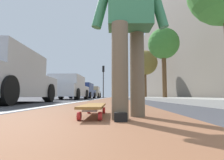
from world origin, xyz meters
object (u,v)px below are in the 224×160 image
skateboard (94,107)px  parked_car_far (83,91)px  parked_car_end (93,92)px  street_tree_far (145,63)px  traffic_light (103,76)px  parked_car_mid (68,88)px  street_tree_mid (164,44)px  parked_car_near (2,78)px  skater_person (129,16)px

skateboard → parked_car_far: parked_car_far is taller
parked_car_end → street_tree_far: bearing=-136.9°
parked_car_far → traffic_light: 6.69m
parked_car_mid → street_tree_mid: (-0.63, -5.90, 2.59)m
parked_car_end → traffic_light: (-0.55, -1.42, 2.20)m
parked_car_near → parked_car_mid: (6.45, -0.10, 0.01)m
parked_car_far → street_tree_far: bearing=-87.5°
skater_person → street_tree_far: street_tree_far is taller
parked_car_end → street_tree_far: size_ratio=0.87×
parked_car_end → parked_car_near: bearing=-180.0°
parked_car_far → street_tree_far: size_ratio=0.88×
traffic_light → street_tree_far: street_tree_far is taller
skateboard → skater_person: skater_person is taller
skater_person → parked_car_end: skater_person is taller
skateboard → parked_car_near: bearing=43.4°
skater_person → parked_car_end: bearing=8.3°
skater_person → traffic_light: bearing=4.9°
skater_person → parked_car_mid: bearing=18.2°
parked_car_far → street_tree_far: 6.68m
parked_car_far → parked_car_end: bearing=-0.5°
skateboard → parked_car_end: bearing=7.5°
skater_person → street_tree_mid: bearing=-16.5°
skater_person → parked_car_near: skater_person is taller
traffic_light → street_tree_far: (-5.87, -4.58, 0.58)m
parked_car_end → traffic_light: size_ratio=0.97×
parked_car_far → parked_car_end: size_ratio=1.02×
parked_car_mid → parked_car_end: bearing=0.5°
parked_car_near → parked_car_far: size_ratio=1.05×
parked_car_mid → street_tree_mid: bearing=-96.1°
parked_car_mid → street_tree_far: street_tree_far is taller
skater_person → street_tree_mid: 9.77m
parked_car_near → parked_car_far: 12.56m
parked_car_near → street_tree_far: size_ratio=0.92×
skater_person → skateboard: bearing=66.6°
parked_car_near → street_tree_far: street_tree_far is taller
skateboard → parked_car_far: bearing=10.9°
parked_car_end → street_tree_far: street_tree_far is taller
parked_car_near → parked_car_mid: size_ratio=1.05×
parked_car_mid → street_tree_mid: size_ratio=0.96×
street_tree_mid → parked_car_far: bearing=41.9°
skater_person → parked_car_mid: 10.24m
parked_car_end → skateboard: bearing=-172.5°
street_tree_mid → traffic_light: bearing=19.6°
skateboard → parked_car_mid: 10.01m
traffic_light → street_tree_mid: size_ratio=0.98×
skater_person → parked_car_far: size_ratio=0.39×
parked_car_end → street_tree_mid: size_ratio=0.95×
parked_car_mid → traffic_light: 12.51m
skateboard → parked_car_near: size_ratio=0.19×
street_tree_far → skater_person: bearing=170.5°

